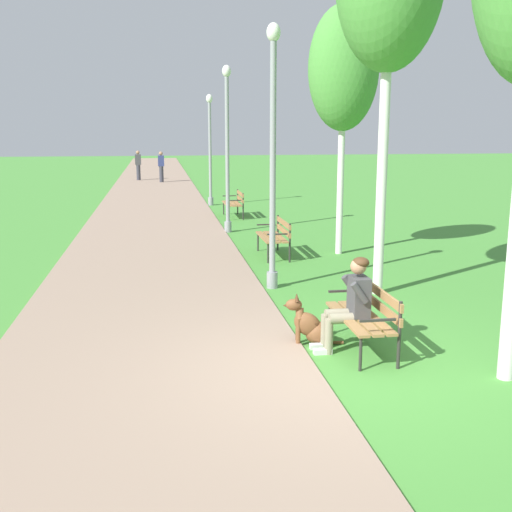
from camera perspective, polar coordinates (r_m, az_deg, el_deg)
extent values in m
plane|color=#478E38|center=(7.66, 7.94, -10.60)|extent=(120.00, 120.00, 0.00)
cube|color=gray|center=(30.91, -9.30, 6.18)|extent=(4.04, 60.00, 0.04)
cube|color=olive|center=(8.25, 8.24, -5.65)|extent=(0.14, 1.50, 0.04)
cube|color=olive|center=(8.30, 9.40, -5.58)|extent=(0.14, 1.50, 0.04)
cube|color=olive|center=(8.35, 10.55, -5.50)|extent=(0.14, 1.50, 0.04)
cube|color=olive|center=(8.35, 11.26, -4.54)|extent=(0.04, 1.50, 0.11)
cube|color=olive|center=(8.30, 11.31, -3.35)|extent=(0.04, 1.50, 0.11)
cylinder|color=#2D2B28|center=(8.94, 6.74, -5.75)|extent=(0.04, 0.04, 0.45)
cylinder|color=#2D2B28|center=(9.02, 9.72, -4.35)|extent=(0.04, 0.04, 0.85)
cube|color=#2D2B28|center=(8.88, 8.05, -3.18)|extent=(0.45, 0.04, 0.03)
cylinder|color=#2D2B28|center=(7.69, 9.54, -8.76)|extent=(0.04, 0.04, 0.45)
cylinder|color=#2D2B28|center=(7.79, 12.97, -7.08)|extent=(0.04, 0.04, 0.85)
cube|color=#2D2B28|center=(7.63, 11.07, -5.78)|extent=(0.45, 0.04, 0.03)
cube|color=olive|center=(14.14, 0.72, 1.73)|extent=(0.14, 1.50, 0.04)
cube|color=olive|center=(14.17, 1.42, 1.75)|extent=(0.14, 1.50, 0.04)
cube|color=olive|center=(14.20, 2.12, 1.77)|extent=(0.14, 1.50, 0.04)
cube|color=olive|center=(14.19, 2.54, 2.33)|extent=(0.04, 1.50, 0.11)
cube|color=olive|center=(14.17, 2.54, 3.05)|extent=(0.04, 1.50, 0.11)
cylinder|color=#2D2B28|center=(14.84, 0.18, 1.32)|extent=(0.04, 0.04, 0.45)
cylinder|color=#2D2B28|center=(14.89, 2.00, 2.13)|extent=(0.04, 0.04, 0.85)
cube|color=#2D2B28|center=(14.81, 0.94, 2.89)|extent=(0.45, 0.04, 0.03)
cylinder|color=#2D2B28|center=(13.50, 1.11, 0.29)|extent=(0.04, 0.04, 0.45)
cylinder|color=#2D2B28|center=(13.56, 3.11, 1.18)|extent=(0.04, 0.04, 0.85)
cube|color=#2D2B28|center=(13.47, 1.95, 2.00)|extent=(0.45, 0.04, 0.03)
cube|color=olive|center=(20.46, -2.71, 4.80)|extent=(0.14, 1.50, 0.04)
cube|color=olive|center=(20.48, -2.22, 4.81)|extent=(0.14, 1.50, 0.04)
cube|color=olive|center=(20.50, -1.74, 4.82)|extent=(0.14, 1.50, 0.04)
cube|color=olive|center=(20.50, -1.45, 5.22)|extent=(0.04, 1.50, 0.11)
cube|color=olive|center=(20.48, -1.45, 5.72)|extent=(0.04, 1.50, 0.11)
cylinder|color=#2D2B28|center=(21.17, -2.98, 4.41)|extent=(0.04, 0.04, 0.45)
cylinder|color=#2D2B28|center=(21.20, -1.69, 4.98)|extent=(0.04, 0.04, 0.85)
cube|color=#2D2B28|center=(21.14, -2.45, 5.52)|extent=(0.45, 0.04, 0.03)
cylinder|color=#2D2B28|center=(19.80, -2.56, 3.92)|extent=(0.04, 0.04, 0.45)
cylinder|color=#2D2B28|center=(19.84, -1.18, 4.52)|extent=(0.04, 0.04, 0.85)
cube|color=#2D2B28|center=(19.78, -1.99, 5.10)|extent=(0.45, 0.04, 0.03)
cylinder|color=gray|center=(8.36, 7.74, -5.26)|extent=(0.42, 0.14, 0.14)
cylinder|color=gray|center=(8.37, 6.31, -6.88)|extent=(0.11, 0.11, 0.47)
cube|color=silver|center=(8.42, 5.74, -8.20)|extent=(0.24, 0.09, 0.07)
cylinder|color=gray|center=(8.17, 8.14, -5.66)|extent=(0.42, 0.14, 0.14)
cylinder|color=gray|center=(8.19, 6.67, -7.32)|extent=(0.11, 0.11, 0.47)
cube|color=silver|center=(8.24, 6.10, -8.67)|extent=(0.24, 0.09, 0.07)
cube|color=#3F3F42|center=(8.26, 9.38, -3.64)|extent=(0.22, 0.36, 0.52)
cylinder|color=#3F3F42|center=(8.40, 8.59, -2.65)|extent=(0.25, 0.09, 0.30)
cylinder|color=#3F3F42|center=(8.03, 9.45, -3.35)|extent=(0.25, 0.09, 0.30)
sphere|color=#A37556|center=(8.15, 9.34, -0.94)|extent=(0.21, 0.21, 0.21)
ellipsoid|color=#472D19|center=(8.15, 9.56, -0.59)|extent=(0.22, 0.23, 0.14)
ellipsoid|color=brown|center=(8.54, 5.74, -7.03)|extent=(0.40, 0.33, 0.32)
ellipsoid|color=brown|center=(8.49, 4.75, -6.24)|extent=(0.53, 0.29, 0.48)
ellipsoid|color=#4C2D19|center=(8.48, 5.09, -5.99)|extent=(0.38, 0.24, 0.27)
cylinder|color=brown|center=(8.56, 3.83, -6.73)|extent=(0.06, 0.06, 0.38)
cylinder|color=brown|center=(8.45, 3.88, -6.98)|extent=(0.06, 0.06, 0.38)
cylinder|color=brown|center=(8.43, 4.01, -5.31)|extent=(0.13, 0.18, 0.19)
ellipsoid|color=brown|center=(8.39, 3.48, -4.46)|extent=(0.24, 0.17, 0.16)
cone|color=#4C2D19|center=(8.39, 2.80, -4.53)|extent=(0.11, 0.10, 0.09)
cone|color=#4C2D19|center=(8.41, 3.74, -3.72)|extent=(0.06, 0.06, 0.09)
cone|color=#4C2D19|center=(8.32, 3.78, -3.89)|extent=(0.06, 0.06, 0.09)
cylinder|color=brown|center=(8.61, 7.06, -7.86)|extent=(0.28, 0.09, 0.04)
cylinder|color=gray|center=(11.44, 1.49, -2.19)|extent=(0.20, 0.20, 0.30)
cylinder|color=gray|center=(11.13, 1.54, 7.98)|extent=(0.11, 0.11, 4.35)
ellipsoid|color=silver|center=(11.22, 1.61, 19.76)|extent=(0.24, 0.24, 0.32)
cylinder|color=gray|center=(17.56, -2.58, 2.68)|extent=(0.20, 0.20, 0.30)
cylinder|color=gray|center=(17.36, -2.64, 9.13)|extent=(0.11, 0.11, 4.25)
ellipsoid|color=silver|center=(17.41, -2.71, 16.53)|extent=(0.24, 0.24, 0.32)
cylinder|color=gray|center=(23.77, -4.15, 5.01)|extent=(0.20, 0.20, 0.30)
cylinder|color=gray|center=(23.63, -4.22, 9.24)|extent=(0.11, 0.11, 3.81)
ellipsoid|color=silver|center=(23.64, -4.29, 14.16)|extent=(0.24, 0.24, 0.32)
cylinder|color=silver|center=(10.95, 11.46, 7.80)|extent=(0.18, 0.18, 4.39)
cylinder|color=silver|center=(14.47, 7.73, 6.75)|extent=(0.15, 0.15, 3.35)
ellipsoid|color=#4C933D|center=(14.48, 8.01, 16.65)|extent=(1.57, 1.49, 2.74)
cylinder|color=#383842|center=(35.33, -10.69, 7.48)|extent=(0.22, 0.22, 0.88)
cube|color=#3F3F42|center=(35.29, -10.73, 8.65)|extent=(0.32, 0.20, 0.56)
sphere|color=#A37556|center=(35.27, -10.76, 9.28)|extent=(0.20, 0.20, 0.20)
cylinder|color=#383842|center=(33.80, -8.64, 7.37)|extent=(0.22, 0.22, 0.88)
cube|color=navy|center=(33.76, -8.67, 8.59)|extent=(0.32, 0.20, 0.56)
sphere|color=#A37556|center=(33.74, -8.69, 9.25)|extent=(0.20, 0.20, 0.20)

